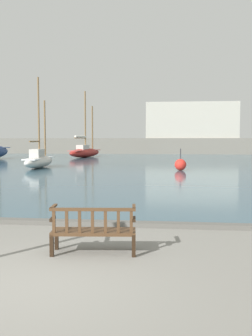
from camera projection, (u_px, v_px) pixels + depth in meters
ground_plane at (32, 283)px, 5.71m from camera, size 160.00×160.00×0.00m
harbor_water at (152, 156)px, 49.31m from camera, size 100.00×80.00×0.08m
quay_edge_kerb at (87, 223)px, 9.52m from camera, size 40.00×0.30×0.12m
park_bench at (94, 229)px, 7.13m from camera, size 1.64×0.67×0.92m
sailboat_distant_harbor at (39, 160)px, 27.64m from camera, size 1.32×5.06×6.65m
sailboat_mid_starboard at (85, 151)px, 44.07m from camera, size 3.47×6.58×7.74m
channel_buoy at (180, 165)px, 25.34m from camera, size 0.79×0.79×1.49m
far_breakwater at (166, 138)px, 54.22m from camera, size 49.02×2.40×7.51m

